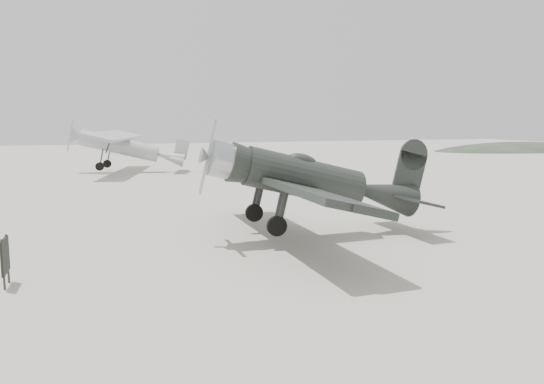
{
  "coord_description": "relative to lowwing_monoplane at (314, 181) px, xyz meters",
  "views": [
    {
      "loc": [
        -7.33,
        -16.0,
        3.92
      ],
      "look_at": [
        -0.95,
        0.97,
        1.5
      ],
      "focal_mm": 35.0,
      "sensor_mm": 36.0,
      "label": 1
    }
  ],
  "objects": [
    {
      "name": "ground",
      "position": [
        -0.24,
        -0.14,
        -1.92
      ],
      "size": [
        160.0,
        160.0,
        0.0
      ],
      "primitive_type": "plane",
      "color": "#B0AB9C",
      "rests_on": "ground"
    },
    {
      "name": "hill_northeast",
      "position": [
        49.76,
        39.86,
        -1.92
      ],
      "size": [
        32.0,
        16.0,
        5.2
      ],
      "primitive_type": "ellipsoid",
      "color": "#2E3728",
      "rests_on": "ground"
    },
    {
      "name": "lowwing_monoplane",
      "position": [
        0.0,
        0.0,
        0.0
      ],
      "size": [
        8.07,
        11.23,
        3.64
      ],
      "rotation": [
        0.0,
        0.24,
        -0.04
      ],
      "color": "black",
      "rests_on": "ground"
    },
    {
      "name": "highwing_monoplane",
      "position": [
        -3.81,
        26.3,
        0.32
      ],
      "size": [
        9.08,
        12.65,
        3.59
      ],
      "rotation": [
        0.0,
        0.23,
        -0.27
      ],
      "color": "#989A9D",
      "rests_on": "ground"
    },
    {
      "name": "sign_board",
      "position": [
        -9.2,
        -2.41,
        -1.2
      ],
      "size": [
        0.11,
        0.84,
        1.21
      ],
      "rotation": [
        0.0,
        0.0,
        -0.07
      ],
      "color": "#333333",
      "rests_on": "ground"
    }
  ]
}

